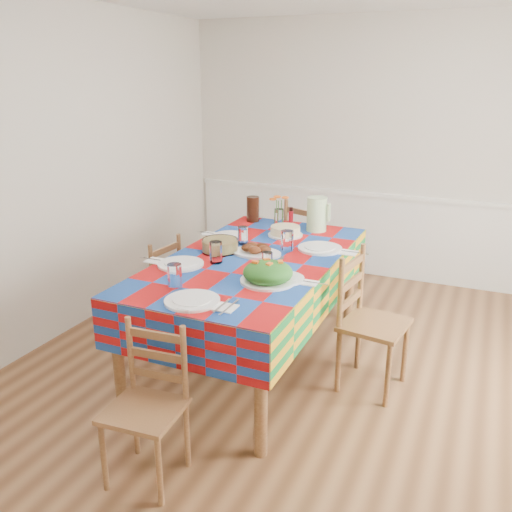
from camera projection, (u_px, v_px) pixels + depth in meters
The scene contains 22 objects.
room at pixel (321, 202), 3.42m from camera, with size 4.58×5.08×2.78m.
wainscot at pixel (387, 233), 5.84m from camera, with size 4.41×0.06×0.92m.
dining_table at pixel (253, 270), 3.99m from camera, with size 1.17×2.17×0.85m.
setting_near_head at pixel (187, 291), 3.24m from camera, with size 0.53×0.36×0.16m.
setting_left_near at pixel (193, 259), 3.80m from camera, with size 0.59×0.35×0.16m.
setting_left_far at pixel (234, 235), 4.39m from camera, with size 0.52×0.31×0.14m.
setting_right_near at pixel (279, 272), 3.58m from camera, with size 0.50×0.29×0.13m.
setting_right_far at pixel (309, 246), 4.11m from camera, with size 0.64×0.37×0.16m.
meat_platter at pixel (256, 250), 4.02m from camera, with size 0.38×0.27×0.07m.
salad_platter at pixel (268, 273), 3.47m from camera, with size 0.36×0.36×0.15m.
pasta_bowl at pixel (220, 245), 4.07m from camera, with size 0.27×0.27×0.10m.
cake at pixel (285, 231), 4.48m from camera, with size 0.29×0.29×0.08m.
serving_utensils at pixel (272, 265), 3.78m from camera, with size 0.17×0.38×0.01m.
flower_vase at pixel (279, 212), 4.78m from camera, with size 0.17×0.14×0.28m.
hot_sauce at pixel (291, 217), 4.76m from camera, with size 0.04×0.04×0.17m, color red.
green_pitcher at pixel (317, 214), 4.59m from camera, with size 0.17×0.17×0.29m, color #BBE3A0.
tea_pitcher at pixel (253, 209), 4.90m from camera, with size 0.11×0.11×0.23m, color black.
name_card at pixel (183, 310), 3.05m from camera, with size 0.10×0.03×0.02m, color white.
chair_near at pixel (148, 406), 2.90m from camera, with size 0.41×0.39×0.87m.
chair_far at pixel (309, 251), 5.27m from camera, with size 0.55×0.54×0.99m.
chair_left at pixel (155, 290), 4.42m from camera, with size 0.42×0.44×0.90m.
chair_right at pixel (368, 323), 3.74m from camera, with size 0.47×0.49×0.98m.
Camera 1 is at (0.98, -3.23, 2.11)m, focal length 38.00 mm.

